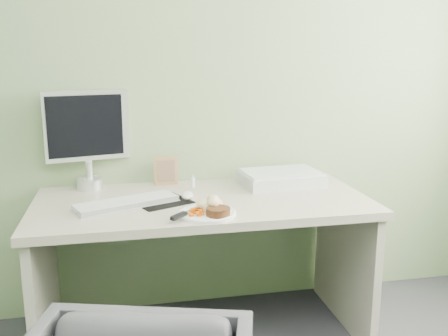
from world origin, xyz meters
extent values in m
plane|color=gray|center=(0.00, 2.00, 1.35)|extent=(3.50, 0.00, 3.50)
cube|color=#BCAF9D|center=(0.00, 1.62, 0.71)|extent=(1.60, 0.75, 0.04)
cube|color=#A6A18D|center=(-0.76, 1.62, 0.34)|extent=(0.04, 0.70, 0.69)
cube|color=#A6A18D|center=(0.76, 1.62, 0.34)|extent=(0.04, 0.70, 0.69)
cylinder|color=white|center=(-0.02, 1.37, 0.74)|extent=(0.25, 0.25, 0.01)
cylinder|color=black|center=(0.02, 1.33, 0.76)|extent=(0.13, 0.13, 0.03)
ellipsoid|color=tan|center=(0.02, 1.41, 0.77)|extent=(0.12, 0.10, 0.06)
cube|color=#E25304|center=(-0.07, 1.35, 0.76)|extent=(0.07, 0.07, 0.04)
cube|color=silver|center=(-0.07, 1.40, 0.75)|extent=(0.11, 0.12, 0.01)
cube|color=black|center=(-0.15, 1.31, 0.76)|extent=(0.08, 0.08, 0.02)
cube|color=black|center=(-0.20, 1.62, 0.73)|extent=(0.31, 0.30, 0.00)
cube|color=white|center=(-0.36, 1.58, 0.75)|extent=(0.49, 0.31, 0.02)
ellipsoid|color=white|center=(-0.07, 1.64, 0.75)|extent=(0.07, 0.11, 0.03)
cube|color=#A4714C|center=(-0.15, 1.93, 0.81)|extent=(0.12, 0.02, 0.16)
cylinder|color=white|center=(-0.02, 1.84, 0.76)|extent=(0.02, 0.02, 0.05)
cone|color=#97CDF3|center=(-0.02, 1.84, 0.79)|extent=(0.02, 0.02, 0.02)
cube|color=silver|center=(0.45, 1.80, 0.76)|extent=(0.44, 0.31, 0.06)
cylinder|color=silver|center=(-0.54, 1.92, 0.76)|extent=(0.13, 0.13, 0.06)
cylinder|color=silver|center=(-0.54, 1.92, 0.83)|extent=(0.03, 0.03, 0.09)
cube|color=silver|center=(-0.54, 1.94, 1.06)|extent=(0.42, 0.13, 0.36)
cube|color=black|center=(-0.54, 1.92, 1.06)|extent=(0.37, 0.09, 0.31)
camera|label=1|loc=(-0.37, -0.66, 1.42)|focal=40.00mm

